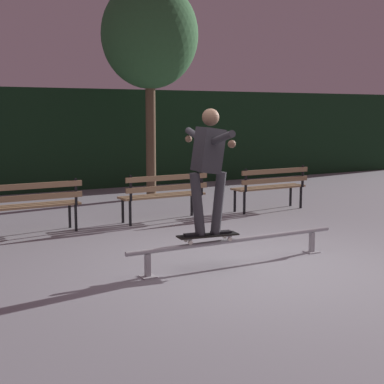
# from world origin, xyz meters

# --- Properties ---
(ground_plane) EXTENTS (90.00, 90.00, 0.00)m
(ground_plane) POSITION_xyz_m (0.00, 0.00, 0.00)
(ground_plane) COLOR gray
(hedge_backdrop) EXTENTS (24.00, 1.20, 2.53)m
(hedge_backdrop) POSITION_xyz_m (0.00, 8.55, 1.27)
(hedge_backdrop) COLOR black
(hedge_backdrop) RESTS_ON ground
(grind_rail) EXTENTS (3.06, 0.18, 0.34)m
(grind_rail) POSITION_xyz_m (0.00, 0.16, 0.27)
(grind_rail) COLOR #9E9EA3
(grind_rail) RESTS_ON ground
(skateboard) EXTENTS (0.80, 0.30, 0.09)m
(skateboard) POSITION_xyz_m (-0.43, 0.16, 0.41)
(skateboard) COLOR black
(skateboard) RESTS_ON grind_rail
(skateboarder) EXTENTS (0.63, 1.40, 1.56)m
(skateboarder) POSITION_xyz_m (-0.43, 0.16, 1.35)
(skateboarder) COLOR black
(skateboarder) RESTS_ON skateboard
(park_bench_leftmost) EXTENTS (1.61, 0.45, 0.88)m
(park_bench_leftmost) POSITION_xyz_m (-1.90, 3.19, 0.54)
(park_bench_leftmost) COLOR black
(park_bench_leftmost) RESTS_ON ground
(park_bench_left_center) EXTENTS (1.61, 0.45, 0.88)m
(park_bench_left_center) POSITION_xyz_m (0.45, 3.19, 0.54)
(park_bench_left_center) COLOR black
(park_bench_left_center) RESTS_ON ground
(park_bench_right_center) EXTENTS (1.61, 0.45, 0.88)m
(park_bench_right_center) POSITION_xyz_m (2.80, 3.19, 0.54)
(park_bench_right_center) COLOR black
(park_bench_right_center) RESTS_ON ground
(tree_behind_benches) EXTENTS (2.14, 2.14, 4.81)m
(tree_behind_benches) POSITION_xyz_m (1.43, 5.89, 3.61)
(tree_behind_benches) COLOR brown
(tree_behind_benches) RESTS_ON ground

